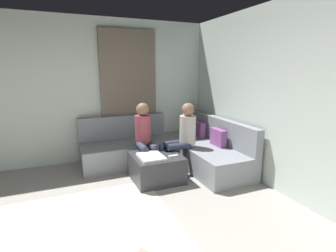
% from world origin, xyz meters
% --- Properties ---
extents(wall_back, '(6.00, 0.12, 2.70)m').
position_xyz_m(wall_back, '(0.00, 2.94, 1.35)').
color(wall_back, silver).
rests_on(wall_back, ground_plane).
extents(wall_left, '(0.12, 6.00, 2.70)m').
position_xyz_m(wall_left, '(-2.94, 0.00, 1.35)').
color(wall_left, silver).
rests_on(wall_left, ground_plane).
extents(curtain_panel, '(0.06, 1.10, 2.50)m').
position_xyz_m(curtain_panel, '(-2.84, 1.30, 1.25)').
color(curtain_panel, '#726659').
rests_on(curtain_panel, ground_plane).
extents(area_rug, '(2.60, 2.20, 0.01)m').
position_xyz_m(area_rug, '(-0.20, 0.10, 0.01)').
color(area_rug, beige).
rests_on(area_rug, ground_plane).
extents(sectional_couch, '(2.10, 2.55, 0.87)m').
position_xyz_m(sectional_couch, '(-2.08, 1.88, 0.28)').
color(sectional_couch, gray).
rests_on(sectional_couch, ground_plane).
extents(ottoman, '(0.76, 0.76, 0.42)m').
position_xyz_m(ottoman, '(-1.52, 1.38, 0.21)').
color(ottoman, '#333338').
rests_on(ottoman, ground_plane).
extents(folded_blanket, '(0.44, 0.36, 0.04)m').
position_xyz_m(folded_blanket, '(-1.42, 1.26, 0.44)').
color(folded_blanket, white).
rests_on(folded_blanket, ottoman).
extents(coffee_mug, '(0.08, 0.08, 0.10)m').
position_xyz_m(coffee_mug, '(-1.74, 1.56, 0.47)').
color(coffee_mug, '#334C72').
rests_on(coffee_mug, ottoman).
extents(game_remote, '(0.05, 0.15, 0.02)m').
position_xyz_m(game_remote, '(-1.34, 1.60, 0.43)').
color(game_remote, white).
rests_on(game_remote, ottoman).
extents(person_on_couch_back, '(0.30, 0.60, 1.20)m').
position_xyz_m(person_on_couch_back, '(-1.70, 1.93, 0.66)').
color(person_on_couch_back, '#2D3347').
rests_on(person_on_couch_back, ground_plane).
extents(person_on_couch_side, '(0.60, 0.30, 1.20)m').
position_xyz_m(person_on_couch_side, '(-1.93, 1.33, 0.66)').
color(person_on_couch_side, '#2D3347').
rests_on(person_on_couch_side, ground_plane).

